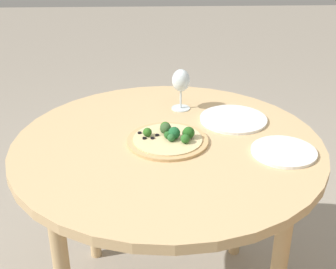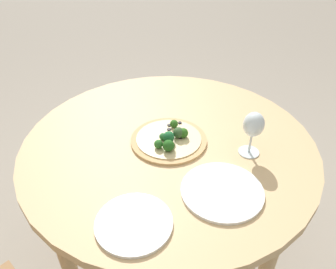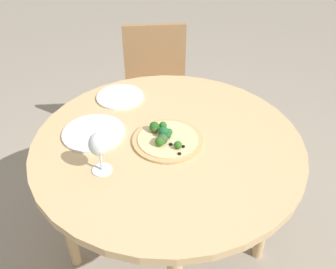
# 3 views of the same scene
# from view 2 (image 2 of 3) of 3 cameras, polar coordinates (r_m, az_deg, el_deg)

# --- Properties ---
(ground_plane) EXTENTS (12.00, 12.00, 0.00)m
(ground_plane) POSITION_cam_2_polar(r_m,az_deg,el_deg) (1.77, 0.10, -21.47)
(ground_plane) COLOR gray
(dining_table) EXTENTS (1.06, 1.06, 0.78)m
(dining_table) POSITION_cam_2_polar(r_m,az_deg,el_deg) (1.24, 0.13, -4.11)
(dining_table) COLOR tan
(dining_table) RESTS_ON ground_plane
(pizza) EXTENTS (0.28, 0.28, 0.06)m
(pizza) POSITION_cam_2_polar(r_m,az_deg,el_deg) (1.18, 0.16, -0.79)
(pizza) COLOR tan
(pizza) RESTS_ON dining_table
(wine_glass) EXTENTS (0.07, 0.07, 0.16)m
(wine_glass) POSITION_cam_2_polar(r_m,az_deg,el_deg) (1.11, 14.67, 1.45)
(wine_glass) COLOR silver
(wine_glass) RESTS_ON dining_table
(plate_near) EXTENTS (0.21, 0.21, 0.01)m
(plate_near) POSITION_cam_2_polar(r_m,az_deg,el_deg) (0.92, -5.95, -15.11)
(plate_near) COLOR white
(plate_near) RESTS_ON dining_table
(plate_far) EXTENTS (0.25, 0.25, 0.01)m
(plate_far) POSITION_cam_2_polar(r_m,az_deg,el_deg) (1.01, 9.40, -9.66)
(plate_far) COLOR white
(plate_far) RESTS_ON dining_table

